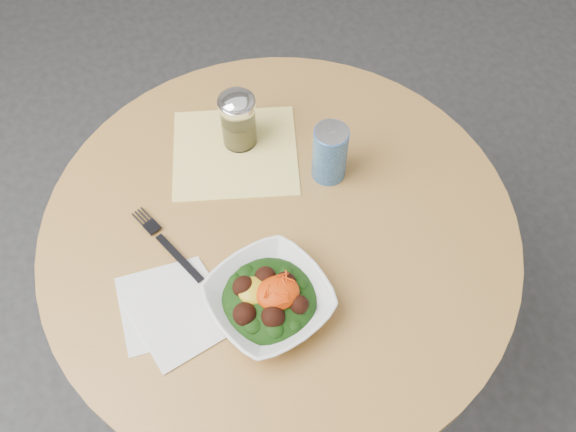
% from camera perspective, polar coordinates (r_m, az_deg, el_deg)
% --- Properties ---
extents(ground, '(6.00, 6.00, 0.00)m').
position_cam_1_polar(ground, '(1.88, -0.50, -12.98)').
color(ground, '#2D2D30').
rests_on(ground, ground).
extents(table, '(0.90, 0.90, 0.75)m').
position_cam_1_polar(table, '(1.37, -0.67, -5.35)').
color(table, black).
rests_on(table, ground).
extents(cloth_napkin, '(0.30, 0.28, 0.00)m').
position_cam_1_polar(cloth_napkin, '(1.31, -4.72, 5.66)').
color(cloth_napkin, yellow).
rests_on(cloth_napkin, table).
extents(paper_napkins, '(0.20, 0.20, 0.00)m').
position_cam_1_polar(paper_napkins, '(1.14, -10.11, -8.22)').
color(paper_napkins, white).
rests_on(paper_napkins, table).
extents(salad_bowl, '(0.26, 0.26, 0.08)m').
position_cam_1_polar(salad_bowl, '(1.10, -1.68, -7.39)').
color(salad_bowl, white).
rests_on(salad_bowl, table).
extents(fork, '(0.10, 0.19, 0.00)m').
position_cam_1_polar(fork, '(1.20, -10.85, -2.32)').
color(fork, black).
rests_on(fork, table).
extents(spice_shaker, '(0.07, 0.07, 0.13)m').
position_cam_1_polar(spice_shaker, '(1.28, -4.46, 8.51)').
color(spice_shaker, silver).
rests_on(spice_shaker, table).
extents(beverage_can, '(0.07, 0.07, 0.13)m').
position_cam_1_polar(beverage_can, '(1.22, 3.74, 5.61)').
color(beverage_can, navy).
rests_on(beverage_can, table).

